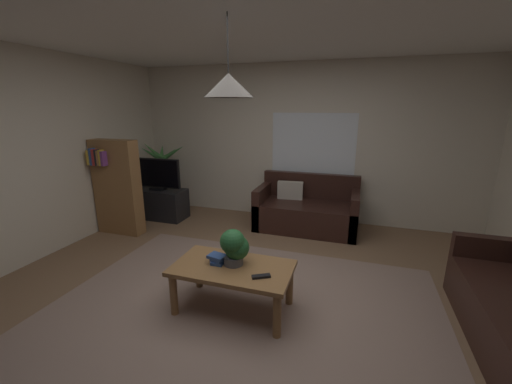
{
  "coord_description": "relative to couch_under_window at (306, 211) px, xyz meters",
  "views": [
    {
      "loc": [
        0.91,
        -2.51,
        1.85
      ],
      "look_at": [
        0.0,
        0.3,
        1.05
      ],
      "focal_mm": 22.08,
      "sensor_mm": 36.0,
      "label": 1
    }
  ],
  "objects": [
    {
      "name": "wall_left",
      "position": [
        -3.04,
        -2.16,
        0.99
      ],
      "size": [
        0.06,
        5.25,
        2.53
      ],
      "primitive_type": "cube",
      "color": "beige",
      "rests_on": "ground"
    },
    {
      "name": "book_on_table_1",
      "position": [
        -0.47,
        -2.27,
        0.21
      ],
      "size": [
        0.13,
        0.11,
        0.03
      ],
      "primitive_type": "cube",
      "rotation": [
        0.0,
        0.0,
        -0.28
      ],
      "color": "#2D4C8C",
      "rests_on": "coffee_table"
    },
    {
      "name": "potted_palm_corner",
      "position": [
        -2.64,
        0.14,
        0.29
      ],
      "size": [
        0.89,
        0.75,
        1.25
      ],
      "color": "#B77051",
      "rests_on": "ground"
    },
    {
      "name": "book_on_table_0",
      "position": [
        -0.46,
        -2.26,
        0.18
      ],
      "size": [
        0.11,
        0.11,
        0.03
      ],
      "primitive_type": "cube",
      "rotation": [
        0.0,
        0.0,
        -0.0
      ],
      "color": "#2D4C8C",
      "rests_on": "coffee_table"
    },
    {
      "name": "pendant_lamp",
      "position": [
        -0.32,
        -2.26,
        1.74
      ],
      "size": [
        0.4,
        0.4,
        0.61
      ],
      "color": "black"
    },
    {
      "name": "potted_plant_on_table",
      "position": [
        -0.31,
        -2.22,
        0.35
      ],
      "size": [
        0.26,
        0.26,
        0.34
      ],
      "color": "#4C4C51",
      "rests_on": "coffee_table"
    },
    {
      "name": "window_pane",
      "position": [
        -0.01,
        0.46,
        0.92
      ],
      "size": [
        1.34,
        0.01,
        1.12
      ],
      "primitive_type": "cube",
      "color": "white"
    },
    {
      "name": "ceiling",
      "position": [
        -0.23,
        -2.16,
        2.27
      ],
      "size": [
        5.58,
        5.25,
        0.02
      ],
      "primitive_type": "cube",
      "color": "white"
    },
    {
      "name": "floor",
      "position": [
        -0.23,
        -2.16,
        -0.29
      ],
      "size": [
        5.58,
        5.25,
        0.02
      ],
      "primitive_type": "cube",
      "color": "brown",
      "rests_on": "ground"
    },
    {
      "name": "coffee_table",
      "position": [
        -0.32,
        -2.26,
        0.1
      ],
      "size": [
        1.09,
        0.6,
        0.45
      ],
      "color": "olive",
      "rests_on": "ground"
    },
    {
      "name": "book_on_table_2",
      "position": [
        -0.48,
        -2.25,
        0.24
      ],
      "size": [
        0.18,
        0.15,
        0.03
      ],
      "primitive_type": "cube",
      "rotation": [
        0.0,
        0.0,
        -0.2
      ],
      "color": "#2D4C8C",
      "rests_on": "coffee_table"
    },
    {
      "name": "remote_on_table_0",
      "position": [
        -0.01,
        -2.37,
        0.18
      ],
      "size": [
        0.16,
        0.12,
        0.02
      ],
      "primitive_type": "cube",
      "rotation": [
        0.0,
        0.0,
        5.23
      ],
      "color": "black",
      "rests_on": "coffee_table"
    },
    {
      "name": "rug",
      "position": [
        -0.23,
        -2.36,
        -0.27
      ],
      "size": [
        3.63,
        2.89,
        0.01
      ],
      "primitive_type": "cube",
      "color": "gray",
      "rests_on": "ground"
    },
    {
      "name": "wall_back",
      "position": [
        -0.23,
        0.49,
        0.99
      ],
      "size": [
        5.7,
        0.06,
        2.53
      ],
      "primitive_type": "cube",
      "color": "beige",
      "rests_on": "ground"
    },
    {
      "name": "tv_stand",
      "position": [
        -2.46,
        -0.29,
        -0.03
      ],
      "size": [
        0.9,
        0.44,
        0.5
      ],
      "primitive_type": "cube",
      "color": "black",
      "rests_on": "ground"
    },
    {
      "name": "bookshelf_corner",
      "position": [
        -2.65,
        -1.03,
        0.44
      ],
      "size": [
        0.7,
        0.31,
        1.4
      ],
      "color": "olive",
      "rests_on": "ground"
    },
    {
      "name": "couch_under_window",
      "position": [
        0.0,
        0.0,
        0.0
      ],
      "size": [
        1.53,
        0.8,
        0.82
      ],
      "color": "black",
      "rests_on": "ground"
    },
    {
      "name": "tv",
      "position": [
        -2.46,
        -0.31,
        0.5
      ],
      "size": [
        0.85,
        0.16,
        0.53
      ],
      "color": "black",
      "rests_on": "tv_stand"
    }
  ]
}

